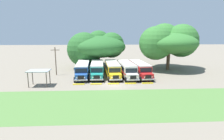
# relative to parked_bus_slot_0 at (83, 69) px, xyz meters

# --- Properties ---
(ground_plane) EXTENTS (220.00, 220.00, 0.00)m
(ground_plane) POSITION_rel_parked_bus_slot_0_xyz_m (6.02, -6.77, -1.58)
(ground_plane) COLOR slate
(foreground_grass_strip) EXTENTS (80.00, 11.24, 0.01)m
(foreground_grass_strip) POSITION_rel_parked_bus_slot_0_xyz_m (6.02, -15.58, -1.58)
(foreground_grass_strip) COLOR #4C7538
(foreground_grass_strip) RESTS_ON ground_plane
(parked_bus_slot_0) EXTENTS (3.00, 10.88, 2.82)m
(parked_bus_slot_0) POSITION_rel_parked_bus_slot_0_xyz_m (0.00, 0.00, 0.00)
(parked_bus_slot_0) COLOR #23519E
(parked_bus_slot_0) RESTS_ON ground_plane
(parked_bus_slot_1) EXTENTS (2.80, 10.85, 2.82)m
(parked_bus_slot_1) POSITION_rel_parked_bus_slot_0_xyz_m (2.97, 0.16, 0.00)
(parked_bus_slot_1) COLOR teal
(parked_bus_slot_1) RESTS_ON ground_plane
(parked_bus_slot_2) EXTENTS (3.17, 10.91, 2.82)m
(parked_bus_slot_2) POSITION_rel_parked_bus_slot_0_xyz_m (6.20, -0.01, 0.00)
(parked_bus_slot_2) COLOR yellow
(parked_bus_slot_2) RESTS_ON ground_plane
(parked_bus_slot_3) EXTENTS (3.44, 10.95, 2.82)m
(parked_bus_slot_3) POSITION_rel_parked_bus_slot_0_xyz_m (9.16, -0.41, 0.00)
(parked_bus_slot_3) COLOR silver
(parked_bus_slot_3) RESTS_ON ground_plane
(parked_bus_slot_4) EXTENTS (3.44, 10.96, 2.82)m
(parked_bus_slot_4) POSITION_rel_parked_bus_slot_0_xyz_m (11.95, -0.15, 0.00)
(parked_bus_slot_4) COLOR red
(parked_bus_slot_4) RESTS_ON ground_plane
(curb_wheelstop_0) EXTENTS (2.00, 0.36, 0.15)m
(curb_wheelstop_0) POSITION_rel_parked_bus_slot_0_xyz_m (-0.11, -6.52, -1.51)
(curb_wheelstop_0) COLOR yellow
(curb_wheelstop_0) RESTS_ON ground_plane
(curb_wheelstop_1) EXTENTS (2.00, 0.36, 0.15)m
(curb_wheelstop_1) POSITION_rel_parked_bus_slot_0_xyz_m (2.96, -6.52, -1.51)
(curb_wheelstop_1) COLOR yellow
(curb_wheelstop_1) RESTS_ON ground_plane
(curb_wheelstop_2) EXTENTS (2.00, 0.36, 0.15)m
(curb_wheelstop_2) POSITION_rel_parked_bus_slot_0_xyz_m (6.02, -6.52, -1.51)
(curb_wheelstop_2) COLOR yellow
(curb_wheelstop_2) RESTS_ON ground_plane
(curb_wheelstop_3) EXTENTS (2.00, 0.36, 0.15)m
(curb_wheelstop_3) POSITION_rel_parked_bus_slot_0_xyz_m (9.09, -6.52, -1.51)
(curb_wheelstop_3) COLOR yellow
(curb_wheelstop_3) RESTS_ON ground_plane
(curb_wheelstop_4) EXTENTS (2.00, 0.36, 0.15)m
(curb_wheelstop_4) POSITION_rel_parked_bus_slot_0_xyz_m (12.15, -6.52, -1.51)
(curb_wheelstop_4) COLOR yellow
(curb_wheelstop_4) RESTS_ON ground_plane
(broad_shade_tree) EXTENTS (14.79, 15.17, 9.63)m
(broad_shade_tree) POSITION_rel_parked_bus_slot_0_xyz_m (2.62, 10.28, 3.82)
(broad_shade_tree) COLOR brown
(broad_shade_tree) RESTS_ON ground_plane
(secondary_tree) EXTENTS (15.32, 14.82, 11.38)m
(secondary_tree) POSITION_rel_parked_bus_slot_0_xyz_m (20.41, 7.17, 5.19)
(secondary_tree) COLOR brown
(secondary_tree) RESTS_ON ground_plane
(utility_pole) EXTENTS (1.80, 0.20, 6.01)m
(utility_pole) POSITION_rel_parked_bus_slot_0_xyz_m (-5.81, 1.29, 1.66)
(utility_pole) COLOR brown
(utility_pole) RESTS_ON ground_plane
(waiting_shelter) EXTENTS (3.60, 2.60, 2.72)m
(waiting_shelter) POSITION_rel_parked_bus_slot_0_xyz_m (-6.72, -6.89, 0.87)
(waiting_shelter) COLOR brown
(waiting_shelter) RESTS_ON ground_plane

